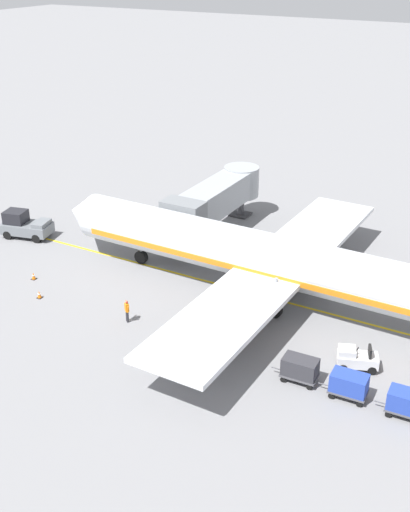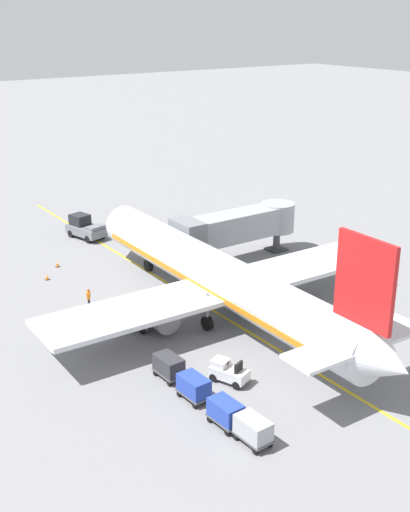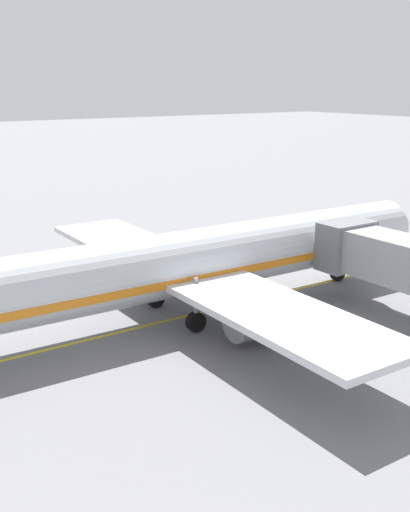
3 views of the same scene
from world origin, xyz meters
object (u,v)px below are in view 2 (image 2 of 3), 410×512
jet_bridge (237,226)px  safety_cone_nose_right (47,277)px  baggage_cart_third_in_train (226,411)px  baggage_cart_tail_end (253,429)px  safety_cone_nose_left (57,264)px  baggage_tug_trailing (135,320)px  baggage_cart_second_in_train (194,386)px  pushback_tractor (85,228)px  baggage_cart_front (169,365)px  parked_airliner (219,277)px  ground_crew_wing_walker (89,297)px  baggage_tug_lead (228,372)px

jet_bridge → safety_cone_nose_right: bearing=161.5°
baggage_cart_third_in_train → baggage_cart_tail_end: 2.26m
baggage_cart_third_in_train → safety_cone_nose_left: 29.75m
baggage_tug_trailing → baggage_cart_second_in_train: size_ratio=0.94×
baggage_tug_trailing → pushback_tractor: bearing=74.1°
baggage_cart_tail_end → safety_cone_nose_right: bearing=90.3°
baggage_cart_front → safety_cone_nose_right: baggage_cart_front is taller
jet_bridge → baggage_cart_tail_end: 29.25m
parked_airliner → jet_bridge: bearing=46.4°
baggage_tug_trailing → ground_crew_wing_walker: 5.59m
parked_airliner → baggage_tug_trailing: 7.37m
baggage_cart_front → safety_cone_nose_left: bearing=85.0°
safety_cone_nose_left → baggage_tug_lead: bearing=-88.0°
pushback_tractor → baggage_tug_trailing: (-6.29, -22.09, -0.39)m
parked_airliner → safety_cone_nose_left: (-6.42, 17.23, -2.90)m
baggage_cart_second_in_train → safety_cone_nose_right: baggage_cart_second_in_train is taller
ground_crew_wing_walker → safety_cone_nose_right: (-0.49, 7.72, -0.66)m
jet_bridge → baggage_tug_trailing: jet_bridge is taller
safety_cone_nose_left → baggage_tug_trailing: bearing=-91.2°
safety_cone_nose_right → baggage_cart_front: bearing=-90.0°
ground_crew_wing_walker → safety_cone_nose_right: bearing=93.7°
pushback_tractor → safety_cone_nose_right: size_ratio=8.14×
baggage_cart_third_in_train → pushback_tractor: bearing=77.4°
baggage_cart_second_in_train → baggage_tug_lead: bearing=9.5°
baggage_cart_third_in_train → ground_crew_wing_walker: ground_crew_wing_walker is taller
baggage_tug_trailing → ground_crew_wing_walker: size_ratio=1.63×
pushback_tractor → safety_cone_nose_right: bearing=-131.9°
parked_airliner → baggage_cart_second_in_train: parked_airliner is taller
safety_cone_nose_left → safety_cone_nose_right: 3.22m
baggage_cart_second_in_train → safety_cone_nose_left: 26.42m
jet_bridge → baggage_cart_third_in_train: (-17.17, -21.47, -2.51)m
jet_bridge → baggage_cart_tail_end: (-16.93, -23.72, -2.51)m
parked_airliner → safety_cone_nose_left: bearing=110.4°
ground_crew_wing_walker → baggage_cart_third_in_train: bearing=-91.7°
pushback_tractor → safety_cone_nose_left: 8.81m
safety_cone_nose_right → baggage_cart_second_in_train: bearing=-90.2°
parked_airliner → safety_cone_nose_left: parked_airliner is taller
parked_airliner → baggage_cart_third_in_train: 15.25m
baggage_cart_third_in_train → ground_crew_wing_walker: (0.57, 19.46, 0.00)m
baggage_cart_tail_end → ground_crew_wing_walker: (0.34, 21.71, 0.00)m
baggage_cart_second_in_train → baggage_tug_trailing: bearing=80.6°
baggage_tug_trailing → jet_bridge: bearing=25.9°
jet_bridge → baggage_cart_second_in_train: bearing=-133.4°
baggage_cart_front → baggage_cart_second_in_train: bearing=-91.5°
baggage_tug_lead → safety_cone_nose_left: 25.85m
safety_cone_nose_left → jet_bridge: bearing=-28.6°
safety_cone_nose_left → safety_cone_nose_right: same height
baggage_cart_third_in_train → baggage_tug_lead: bearing=51.6°
baggage_cart_front → parked_airliner: bearing=35.5°
jet_bridge → baggage_tug_lead: (-14.12, -17.63, -2.74)m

